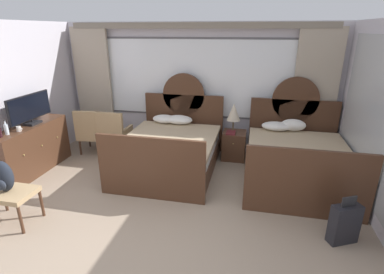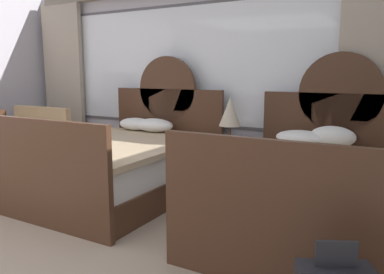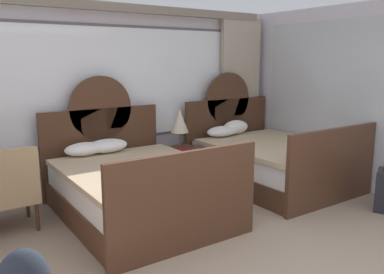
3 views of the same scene
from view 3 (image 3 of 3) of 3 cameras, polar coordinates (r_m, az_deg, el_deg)
name	(u,v)px [view 3 (image 3 of 3)]	position (r m, az deg, el deg)	size (l,w,h in m)	color
wall_back_window	(111,93)	(5.98, -11.46, 6.17)	(5.89, 0.22, 2.70)	silver
wall_right_mirror	(360,98)	(6.32, 22.87, 5.18)	(0.08, 4.21, 2.70)	silver
bed_near_window	(136,187)	(4.97, -8.09, -7.04)	(1.73, 2.25, 1.68)	#472B1C
bed_near_mirror	(270,160)	(6.27, 11.06, -3.26)	(1.73, 2.25, 1.68)	#472B1C
nightstand_between_beds	(183,166)	(6.12, -1.33, -4.22)	(0.47, 0.49, 0.58)	#472B1C
table_lamp_on_nightstand	(180,121)	(5.97, -1.77, 2.24)	(0.27, 0.27, 0.59)	brown
book_on_nightstand	(182,149)	(5.94, -1.41, -1.69)	(0.18, 0.26, 0.03)	maroon
armchair_by_window_left	(10,188)	(4.89, -24.68, -6.69)	(0.58, 0.58, 0.97)	tan
suitcase_on_floor	(383,190)	(5.69, 25.65, -6.80)	(0.40, 0.30, 0.65)	black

